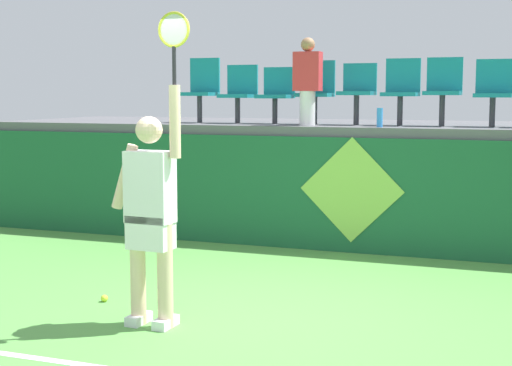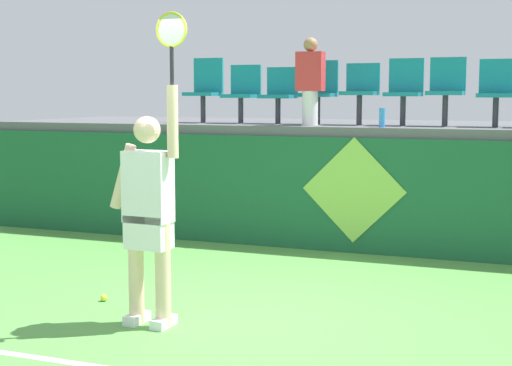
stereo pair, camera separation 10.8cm
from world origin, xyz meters
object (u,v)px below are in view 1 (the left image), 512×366
object	(u,v)px
stadium_chair_0	(202,87)
stadium_chair_3	(316,89)
stadium_chair_2	(277,92)
stadium_chair_6	(443,87)
water_bottle	(380,118)
stadium_chair_4	(358,89)
stadium_chair_7	(493,89)
tennis_player	(151,209)
spectator_0	(308,80)
tennis_ball	(104,298)
stadium_chair_1	(240,91)
stadium_chair_5	(401,88)

from	to	relation	value
stadium_chair_0	stadium_chair_3	xyz separation A→B (m)	(1.65, -0.00, -0.03)
stadium_chair_0	stadium_chair_2	bearing A→B (deg)	-0.57
stadium_chair_6	water_bottle	bearing A→B (deg)	-136.36
stadium_chair_4	stadium_chair_7	world-z (taller)	stadium_chair_7
stadium_chair_3	stadium_chair_7	distance (m)	2.23
stadium_chair_0	stadium_chair_6	distance (m)	3.29
tennis_player	spectator_0	size ratio (longest dim) A/B	2.32
stadium_chair_2	spectator_0	xyz separation A→B (m)	(0.55, -0.41, 0.15)
tennis_ball	water_bottle	xyz separation A→B (m)	(1.92, 3.16, 1.60)
stadium_chair_1	tennis_player	bearing A→B (deg)	-78.10
stadium_chair_6	tennis_player	bearing A→B (deg)	-113.03
stadium_chair_0	stadium_chair_1	world-z (taller)	stadium_chair_0
stadium_chair_3	tennis_player	bearing A→B (deg)	-92.47
stadium_chair_7	stadium_chair_2	bearing A→B (deg)	-179.89
tennis_player	stadium_chair_5	size ratio (longest dim) A/B	3.01
stadium_chair_0	stadium_chair_2	xyz separation A→B (m)	(1.10, -0.01, -0.07)
stadium_chair_6	stadium_chair_2	bearing A→B (deg)	-179.87
stadium_chair_4	water_bottle	bearing A→B (deg)	-56.54
stadium_chair_5	stadium_chair_6	distance (m)	0.52
stadium_chair_1	stadium_chair_6	bearing A→B (deg)	0.03
tennis_player	stadium_chair_0	bearing A→B (deg)	108.90
stadium_chair_4	stadium_chair_1	bearing A→B (deg)	179.82
stadium_chair_0	tennis_ball	bearing A→B (deg)	-79.47
stadium_chair_3	stadium_chair_7	xyz separation A→B (m)	(2.23, -0.00, -0.01)
water_bottle	stadium_chair_2	distance (m)	1.67
tennis_player	stadium_chair_4	world-z (taller)	tennis_player
stadium_chair_6	stadium_chair_7	bearing A→B (deg)	0.02
stadium_chair_1	stadium_chair_7	distance (m)	3.32
stadium_chair_1	stadium_chair_0	bearing A→B (deg)	179.25
tennis_ball	stadium_chair_6	bearing A→B (deg)	55.75
stadium_chair_3	stadium_chair_0	bearing A→B (deg)	179.84
stadium_chair_2	spectator_0	world-z (taller)	spectator_0
stadium_chair_1	tennis_ball	bearing A→B (deg)	-87.89
stadium_chair_6	stadium_chair_5	bearing A→B (deg)	179.85
stadium_chair_5	stadium_chair_7	distance (m)	1.12
stadium_chair_0	stadium_chair_4	size ratio (longest dim) A/B	1.13
water_bottle	spectator_0	xyz separation A→B (m)	(-0.97, 0.22, 0.46)
tennis_player	stadium_chair_7	size ratio (longest dim) A/B	3.10
stadium_chair_0	stadium_chair_5	world-z (taller)	stadium_chair_0
stadium_chair_3	stadium_chair_7	bearing A→B (deg)	-0.03
tennis_ball	spectator_0	xyz separation A→B (m)	(0.95, 3.38, 2.05)
stadium_chair_4	stadium_chair_6	size ratio (longest dim) A/B	0.93
stadium_chair_7	stadium_chair_3	bearing A→B (deg)	179.97
stadium_chair_4	stadium_chair_3	bearing A→B (deg)	179.19
tennis_ball	water_bottle	bearing A→B (deg)	58.74
tennis_ball	stadium_chair_2	bearing A→B (deg)	84.02
stadium_chair_1	stadium_chair_5	bearing A→B (deg)	0.07
stadium_chair_6	stadium_chair_0	bearing A→B (deg)	179.90
tennis_player	stadium_chair_0	world-z (taller)	tennis_player
water_bottle	spectator_0	bearing A→B (deg)	167.06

